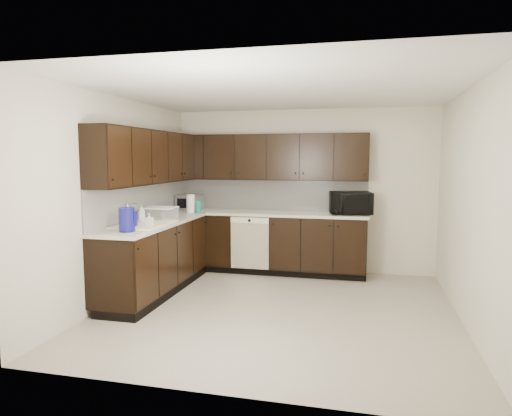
{
  "coord_description": "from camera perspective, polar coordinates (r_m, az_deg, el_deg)",
  "views": [
    {
      "loc": [
        0.95,
        -5.07,
        1.76
      ],
      "look_at": [
        -0.41,
        0.6,
        1.12
      ],
      "focal_mm": 32.0,
      "sensor_mm": 36.0,
      "label": 1
    }
  ],
  "objects": [
    {
      "name": "soap_bottle_b",
      "position": [
        5.89,
        -14.08,
        -0.77
      ],
      "size": [
        0.11,
        0.11,
        0.23
      ],
      "primitive_type": "imported",
      "rotation": [
        0.0,
        0.0,
        0.23
      ],
      "color": "gray",
      "rests_on": "countertop"
    },
    {
      "name": "floor",
      "position": [
        5.45,
        2.79,
        -12.55
      ],
      "size": [
        4.0,
        4.0,
        0.0
      ],
      "primitive_type": "plane",
      "color": "#A89E8B",
      "rests_on": "ground"
    },
    {
      "name": "sink",
      "position": [
        5.77,
        -13.84,
        -2.66
      ],
      "size": [
        0.54,
        0.82,
        0.42
      ],
      "color": "#F6ECC9",
      "rests_on": "countertop"
    },
    {
      "name": "wall_left",
      "position": [
        5.89,
        -16.64,
        1.06
      ],
      "size": [
        0.02,
        4.0,
        2.5
      ],
      "primitive_type": "cube",
      "color": "beige",
      "rests_on": "floor"
    },
    {
      "name": "teal_tumbler",
      "position": [
        6.9,
        -7.2,
        0.17
      ],
      "size": [
        0.1,
        0.1,
        0.18
      ],
      "primitive_type": "cylinder",
      "rotation": [
        0.0,
        0.0,
        0.22
      ],
      "color": "#0B836F",
      "rests_on": "countertop"
    },
    {
      "name": "dishwasher",
      "position": [
        6.8,
        -0.79,
        -4.0
      ],
      "size": [
        0.58,
        0.04,
        0.78
      ],
      "color": "#F6ECC9",
      "rests_on": "lower_cabinets"
    },
    {
      "name": "backsplash",
      "position": [
        6.77,
        -5.24,
        1.35
      ],
      "size": [
        3.0,
        2.8,
        0.48
      ],
      "color": "beige",
      "rests_on": "countertop"
    },
    {
      "name": "soap_bottle_a",
      "position": [
        5.56,
        -13.2,
        -1.49
      ],
      "size": [
        0.08,
        0.08,
        0.17
      ],
      "primitive_type": "imported",
      "rotation": [
        0.0,
        0.0,
        -0.07
      ],
      "color": "gray",
      "rests_on": "countertop"
    },
    {
      "name": "wall_front",
      "position": [
        3.26,
        -3.65,
        -2.73
      ],
      "size": [
        4.0,
        0.02,
        2.5
      ],
      "primitive_type": "cube",
      "color": "beige",
      "rests_on": "floor"
    },
    {
      "name": "wall_right",
      "position": [
        5.2,
        25.06,
        0.07
      ],
      "size": [
        0.02,
        4.0,
        2.5
      ],
      "primitive_type": "cube",
      "color": "beige",
      "rests_on": "floor"
    },
    {
      "name": "storage_bin",
      "position": [
        6.19,
        -12.01,
        -0.7
      ],
      "size": [
        0.5,
        0.44,
        0.16
      ],
      "primitive_type": "cube",
      "rotation": [
        0.0,
        0.0,
        -0.38
      ],
      "color": "silver",
      "rests_on": "countertop"
    },
    {
      "name": "microwave",
      "position": [
        6.79,
        11.74,
        0.59
      ],
      "size": [
        0.65,
        0.51,
        0.32
      ],
      "primitive_type": "imported",
      "rotation": [
        0.0,
        0.0,
        0.21
      ],
      "color": "black",
      "rests_on": "countertop"
    },
    {
      "name": "blue_pitcher",
      "position": [
        5.27,
        -15.84,
        -1.41
      ],
      "size": [
        0.18,
        0.18,
        0.27
      ],
      "primitive_type": "cylinder",
      "rotation": [
        0.0,
        0.0,
        0.0
      ],
      "color": "#0F0E88",
      "rests_on": "countertop"
    },
    {
      "name": "ceiling",
      "position": [
        5.21,
        2.94,
        14.44
      ],
      "size": [
        4.0,
        4.0,
        0.0
      ],
      "primitive_type": "plane",
      "rotation": [
        3.14,
        0.0,
        0.0
      ],
      "color": "white",
      "rests_on": "wall_back"
    },
    {
      "name": "wall_back",
      "position": [
        7.15,
        5.82,
        2.17
      ],
      "size": [
        4.0,
        0.02,
        2.5
      ],
      "primitive_type": "cube",
      "color": "beige",
      "rests_on": "floor"
    },
    {
      "name": "paper_towel_roll",
      "position": [
        6.94,
        -8.17,
        0.57
      ],
      "size": [
        0.16,
        0.16,
        0.27
      ],
      "primitive_type": "cylinder",
      "rotation": [
        0.0,
        0.0,
        0.37
      ],
      "color": "white",
      "rests_on": "countertop"
    },
    {
      "name": "upper_cabinets",
      "position": [
        6.6,
        -4.66,
        6.35
      ],
      "size": [
        3.0,
        2.8,
        0.7
      ],
      "color": "black",
      "rests_on": "wall_back"
    },
    {
      "name": "toaster_oven",
      "position": [
        7.29,
        -8.31,
        0.68
      ],
      "size": [
        0.42,
        0.35,
        0.23
      ],
      "primitive_type": "cube",
      "rotation": [
        0.0,
        0.0,
        -0.22
      ],
      "color": "#AAAAAC",
      "rests_on": "countertop"
    },
    {
      "name": "lower_cabinets",
      "position": [
        6.62,
        -4.01,
        -5.46
      ],
      "size": [
        3.0,
        2.8,
        0.9
      ],
      "color": "black",
      "rests_on": "floor"
    },
    {
      "name": "countertop",
      "position": [
        6.54,
        -4.07,
        -1.11
      ],
      "size": [
        3.03,
        2.83,
        0.04
      ],
      "color": "beige",
      "rests_on": "lower_cabinets"
    }
  ]
}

